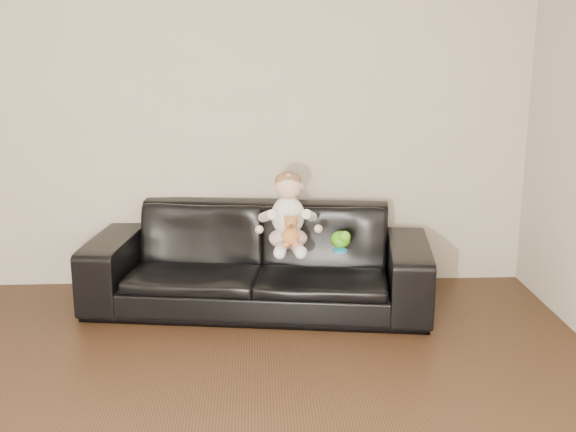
{
  "coord_description": "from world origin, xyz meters",
  "views": [
    {
      "loc": [
        0.5,
        -2.44,
        1.82
      ],
      "look_at": [
        0.71,
        2.14,
        0.66
      ],
      "focal_mm": 45.0,
      "sensor_mm": 36.0,
      "label": 1
    }
  ],
  "objects_px": {
    "toy_green": "(340,239)",
    "toy_rattle": "(339,242)",
    "baby": "(288,216)",
    "toy_blue_disc": "(340,250)",
    "teddy_bear": "(291,231)",
    "sofa": "(259,259)"
  },
  "relations": [
    {
      "from": "toy_green",
      "to": "toy_rattle",
      "type": "relative_size",
      "value": 2.09
    },
    {
      "from": "baby",
      "to": "toy_blue_disc",
      "type": "xyz_separation_m",
      "value": [
        0.34,
        -0.08,
        -0.22
      ]
    },
    {
      "from": "toy_rattle",
      "to": "toy_blue_disc",
      "type": "distance_m",
      "value": 0.1
    },
    {
      "from": "baby",
      "to": "teddy_bear",
      "type": "height_order",
      "value": "baby"
    },
    {
      "from": "toy_green",
      "to": "toy_rattle",
      "type": "height_order",
      "value": "toy_green"
    },
    {
      "from": "toy_rattle",
      "to": "teddy_bear",
      "type": "bearing_deg",
      "value": -152.12
    },
    {
      "from": "teddy_bear",
      "to": "toy_rattle",
      "type": "relative_size",
      "value": 2.59
    },
    {
      "from": "sofa",
      "to": "baby",
      "type": "relative_size",
      "value": 4.49
    },
    {
      "from": "baby",
      "to": "toy_rattle",
      "type": "bearing_deg",
      "value": 2.63
    },
    {
      "from": "sofa",
      "to": "teddy_bear",
      "type": "bearing_deg",
      "value": -45.76
    },
    {
      "from": "baby",
      "to": "sofa",
      "type": "bearing_deg",
      "value": 146.5
    },
    {
      "from": "toy_green",
      "to": "toy_blue_disc",
      "type": "height_order",
      "value": "toy_green"
    },
    {
      "from": "baby",
      "to": "toy_rattle",
      "type": "height_order",
      "value": "baby"
    },
    {
      "from": "sofa",
      "to": "toy_green",
      "type": "distance_m",
      "value": 0.58
    },
    {
      "from": "sofa",
      "to": "teddy_bear",
      "type": "height_order",
      "value": "teddy_bear"
    },
    {
      "from": "toy_green",
      "to": "toy_rattle",
      "type": "bearing_deg",
      "value": 120.82
    },
    {
      "from": "sofa",
      "to": "toy_rattle",
      "type": "xyz_separation_m",
      "value": [
        0.54,
        -0.1,
        0.14
      ]
    },
    {
      "from": "toy_rattle",
      "to": "toy_blue_disc",
      "type": "height_order",
      "value": "toy_rattle"
    },
    {
      "from": "teddy_bear",
      "to": "toy_rattle",
      "type": "distance_m",
      "value": 0.4
    },
    {
      "from": "sofa",
      "to": "toy_rattle",
      "type": "relative_size",
      "value": 30.17
    },
    {
      "from": "toy_rattle",
      "to": "toy_blue_disc",
      "type": "relative_size",
      "value": 0.79
    },
    {
      "from": "baby",
      "to": "toy_blue_disc",
      "type": "bearing_deg",
      "value": -13.97
    }
  ]
}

